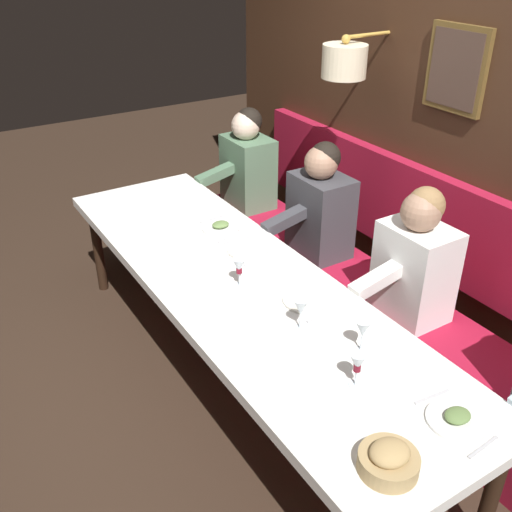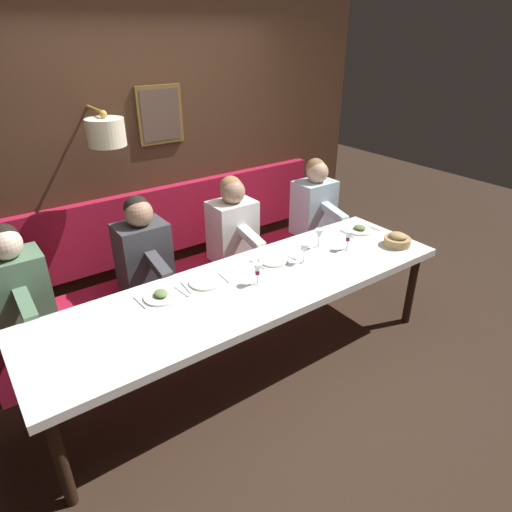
{
  "view_description": "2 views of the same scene",
  "coord_description": "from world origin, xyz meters",
  "px_view_note": "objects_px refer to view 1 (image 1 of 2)",
  "views": [
    {
      "loc": [
        -1.36,
        -2.35,
        2.43
      ],
      "look_at": [
        0.05,
        -0.09,
        0.92
      ],
      "focal_mm": 41.0,
      "sensor_mm": 36.0,
      "label": 1
    },
    {
      "loc": [
        -2.26,
        1.59,
        2.39
      ],
      "look_at": [
        0.05,
        -0.09,
        0.92
      ],
      "focal_mm": 31.29,
      "sensor_mm": 36.0,
      "label": 2
    }
  ],
  "objects_px": {
    "bread_bowl": "(389,460)",
    "wine_glass_1": "(301,308)",
    "diner_near": "(415,259)",
    "diner_middle": "(320,204)",
    "wine_glass_2": "(363,330)",
    "wine_glass_3": "(358,364)",
    "dining_table": "(240,289)",
    "diner_far": "(247,162)",
    "wine_glass_0": "(239,267)"
  },
  "relations": [
    {
      "from": "wine_glass_3",
      "to": "bread_bowl",
      "type": "bearing_deg",
      "value": -115.64
    },
    {
      "from": "wine_glass_2",
      "to": "wine_glass_3",
      "type": "bearing_deg",
      "value": -136.23
    },
    {
      "from": "diner_far",
      "to": "wine_glass_3",
      "type": "height_order",
      "value": "diner_far"
    },
    {
      "from": "wine_glass_1",
      "to": "bread_bowl",
      "type": "xyz_separation_m",
      "value": [
        -0.23,
        -0.85,
        -0.07
      ]
    },
    {
      "from": "dining_table",
      "to": "diner_far",
      "type": "height_order",
      "value": "diner_far"
    },
    {
      "from": "dining_table",
      "to": "wine_glass_3",
      "type": "bearing_deg",
      "value": -90.69
    },
    {
      "from": "wine_glass_2",
      "to": "wine_glass_3",
      "type": "height_order",
      "value": "same"
    },
    {
      "from": "diner_far",
      "to": "bread_bowl",
      "type": "height_order",
      "value": "diner_far"
    },
    {
      "from": "diner_middle",
      "to": "wine_glass_0",
      "type": "distance_m",
      "value": 1.03
    },
    {
      "from": "wine_glass_0",
      "to": "bread_bowl",
      "type": "xyz_separation_m",
      "value": [
        -0.18,
        -1.34,
        -0.07
      ]
    },
    {
      "from": "diner_far",
      "to": "bread_bowl",
      "type": "xyz_separation_m",
      "value": [
        -1.09,
        -2.75,
        -0.03
      ]
    },
    {
      "from": "wine_glass_2",
      "to": "dining_table",
      "type": "bearing_deg",
      "value": 101.09
    },
    {
      "from": "diner_middle",
      "to": "bread_bowl",
      "type": "xyz_separation_m",
      "value": [
        -1.09,
        -1.81,
        -0.03
      ]
    },
    {
      "from": "wine_glass_2",
      "to": "wine_glass_0",
      "type": "bearing_deg",
      "value": 103.71
    },
    {
      "from": "dining_table",
      "to": "wine_glass_2",
      "type": "height_order",
      "value": "wine_glass_2"
    },
    {
      "from": "wine_glass_1",
      "to": "wine_glass_2",
      "type": "height_order",
      "value": "same"
    },
    {
      "from": "diner_middle",
      "to": "wine_glass_1",
      "type": "relative_size",
      "value": 4.82
    },
    {
      "from": "diner_near",
      "to": "diner_far",
      "type": "xyz_separation_m",
      "value": [
        0.0,
        1.8,
        0.0
      ]
    },
    {
      "from": "diner_near",
      "to": "diner_middle",
      "type": "height_order",
      "value": "same"
    },
    {
      "from": "wine_glass_1",
      "to": "dining_table",
      "type": "bearing_deg",
      "value": 92.45
    },
    {
      "from": "diner_near",
      "to": "wine_glass_0",
      "type": "distance_m",
      "value": 0.99
    },
    {
      "from": "dining_table",
      "to": "wine_glass_2",
      "type": "bearing_deg",
      "value": -78.91
    },
    {
      "from": "diner_near",
      "to": "wine_glass_0",
      "type": "xyz_separation_m",
      "value": [
        -0.91,
        0.39,
        0.04
      ]
    },
    {
      "from": "wine_glass_1",
      "to": "bread_bowl",
      "type": "bearing_deg",
      "value": -104.94
    },
    {
      "from": "diner_far",
      "to": "bread_bowl",
      "type": "bearing_deg",
      "value": -111.52
    },
    {
      "from": "diner_near",
      "to": "wine_glass_1",
      "type": "relative_size",
      "value": 4.82
    },
    {
      "from": "dining_table",
      "to": "bread_bowl",
      "type": "distance_m",
      "value": 1.4
    },
    {
      "from": "wine_glass_2",
      "to": "wine_glass_1",
      "type": "bearing_deg",
      "value": 115.79
    },
    {
      "from": "diner_far",
      "to": "wine_glass_2",
      "type": "distance_m",
      "value": 2.3
    },
    {
      "from": "diner_far",
      "to": "wine_glass_1",
      "type": "relative_size",
      "value": 4.82
    },
    {
      "from": "bread_bowl",
      "to": "wine_glass_1",
      "type": "bearing_deg",
      "value": 75.06
    },
    {
      "from": "diner_near",
      "to": "dining_table",
      "type": "bearing_deg",
      "value": 153.88
    },
    {
      "from": "diner_middle",
      "to": "wine_glass_2",
      "type": "distance_m",
      "value": 1.44
    },
    {
      "from": "dining_table",
      "to": "wine_glass_1",
      "type": "relative_size",
      "value": 19.31
    },
    {
      "from": "diner_near",
      "to": "bread_bowl",
      "type": "relative_size",
      "value": 3.6
    },
    {
      "from": "diner_middle",
      "to": "wine_glass_1",
      "type": "height_order",
      "value": "diner_middle"
    },
    {
      "from": "wine_glass_2",
      "to": "bread_bowl",
      "type": "relative_size",
      "value": 0.75
    },
    {
      "from": "wine_glass_2",
      "to": "bread_bowl",
      "type": "distance_m",
      "value": 0.67
    },
    {
      "from": "diner_middle",
      "to": "diner_far",
      "type": "xyz_separation_m",
      "value": [
        0.0,
        0.94,
        0.0
      ]
    },
    {
      "from": "diner_middle",
      "to": "wine_glass_0",
      "type": "bearing_deg",
      "value": -152.21
    },
    {
      "from": "diner_near",
      "to": "diner_middle",
      "type": "bearing_deg",
      "value": 90.0
    },
    {
      "from": "dining_table",
      "to": "diner_near",
      "type": "bearing_deg",
      "value": -26.12
    },
    {
      "from": "dining_table",
      "to": "diner_middle",
      "type": "distance_m",
      "value": 0.99
    },
    {
      "from": "diner_far",
      "to": "wine_glass_2",
      "type": "relative_size",
      "value": 4.82
    },
    {
      "from": "diner_near",
      "to": "bread_bowl",
      "type": "distance_m",
      "value": 1.44
    },
    {
      "from": "bread_bowl",
      "to": "wine_glass_3",
      "type": "bearing_deg",
      "value": 64.36
    },
    {
      "from": "dining_table",
      "to": "diner_far",
      "type": "bearing_deg",
      "value": 57.28
    },
    {
      "from": "diner_far",
      "to": "wine_glass_0",
      "type": "height_order",
      "value": "diner_far"
    },
    {
      "from": "diner_near",
      "to": "wine_glass_3",
      "type": "bearing_deg",
      "value": -148.49
    },
    {
      "from": "dining_table",
      "to": "diner_middle",
      "type": "height_order",
      "value": "diner_middle"
    }
  ]
}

